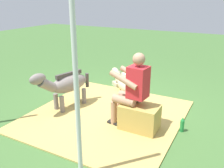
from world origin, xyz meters
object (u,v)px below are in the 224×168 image
pony_standing (66,84)px  tent_pole_left (76,87)px  pony_lying (126,84)px  soda_bottle (182,125)px  hay_bale (139,118)px  person_seated (132,88)px

pony_standing → tent_pole_left: bearing=132.8°
pony_standing → tent_pole_left: 2.15m
pony_lying → soda_bottle: (-1.59, 1.21, -0.06)m
hay_bale → tent_pole_left: (0.22, 1.40, 0.98)m
person_seated → pony_standing: bearing=-3.1°
hay_bale → person_seated: bearing=-4.0°
soda_bottle → tent_pole_left: 2.19m
pony_standing → soda_bottle: 2.30m
person_seated → pony_lying: bearing=-62.5°
pony_standing → pony_lying: bearing=-115.5°
tent_pole_left → hay_bale: bearing=-99.0°
hay_bale → person_seated: 0.53m
hay_bale → pony_lying: bearing=-58.0°
hay_bale → soda_bottle: size_ratio=2.39×
hay_bale → soda_bottle: 0.72m
pony_standing → pony_lying: pony_standing is taller
hay_bale → soda_bottle: (-0.66, -0.28, -0.10)m
pony_lying → pony_standing: bearing=64.5°
hay_bale → pony_standing: 1.63m
soda_bottle → pony_standing: bearing=4.9°
pony_lying → tent_pole_left: 3.15m
soda_bottle → pony_lying: bearing=-37.3°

